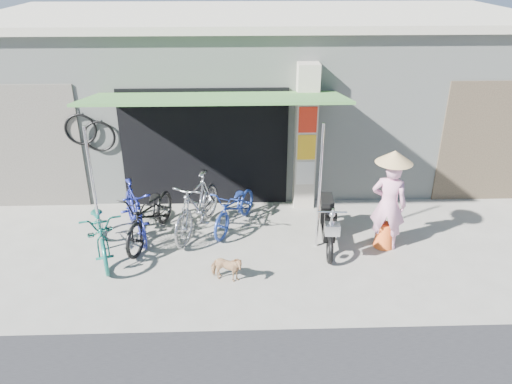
{
  "coord_description": "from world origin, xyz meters",
  "views": [
    {
      "loc": [
        -0.47,
        -7.06,
        4.88
      ],
      "look_at": [
        -0.2,
        1.0,
        1.0
      ],
      "focal_mm": 35.0,
      "sensor_mm": 36.0,
      "label": 1
    }
  ],
  "objects_px": {
    "bike_teal": "(101,230)",
    "moped": "(327,221)",
    "bike_navy": "(235,207)",
    "bike_silver": "(197,205)",
    "nun": "(389,201)",
    "street_dog": "(226,268)",
    "bike_black": "(151,214)",
    "bike_blue": "(135,211)"
  },
  "relations": [
    {
      "from": "bike_teal",
      "to": "bike_navy",
      "type": "distance_m",
      "value": 2.52
    },
    {
      "from": "street_dog",
      "to": "nun",
      "type": "distance_m",
      "value": 3.11
    },
    {
      "from": "bike_blue",
      "to": "bike_silver",
      "type": "xyz_separation_m",
      "value": [
        1.16,
        0.09,
        0.05
      ]
    },
    {
      "from": "bike_navy",
      "to": "street_dog",
      "type": "xyz_separation_m",
      "value": [
        -0.14,
        -1.79,
        -0.19
      ]
    },
    {
      "from": "bike_teal",
      "to": "bike_black",
      "type": "bearing_deg",
      "value": 15.33
    },
    {
      "from": "bike_silver",
      "to": "bike_navy",
      "type": "height_order",
      "value": "bike_silver"
    },
    {
      "from": "bike_teal",
      "to": "bike_silver",
      "type": "height_order",
      "value": "bike_silver"
    },
    {
      "from": "bike_blue",
      "to": "bike_black",
      "type": "distance_m",
      "value": 0.34
    },
    {
      "from": "bike_silver",
      "to": "moped",
      "type": "relative_size",
      "value": 1.09
    },
    {
      "from": "nun",
      "to": "bike_teal",
      "type": "bearing_deg",
      "value": 22.5
    },
    {
      "from": "bike_navy",
      "to": "street_dog",
      "type": "height_order",
      "value": "bike_navy"
    },
    {
      "from": "bike_black",
      "to": "bike_navy",
      "type": "height_order",
      "value": "bike_black"
    },
    {
      "from": "bike_navy",
      "to": "street_dog",
      "type": "relative_size",
      "value": 2.87
    },
    {
      "from": "bike_blue",
      "to": "bike_navy",
      "type": "distance_m",
      "value": 1.89
    },
    {
      "from": "bike_teal",
      "to": "bike_navy",
      "type": "bearing_deg",
      "value": 2.69
    },
    {
      "from": "bike_teal",
      "to": "street_dog",
      "type": "bearing_deg",
      "value": -40.24
    },
    {
      "from": "bike_navy",
      "to": "bike_blue",
      "type": "bearing_deg",
      "value": -146.74
    },
    {
      "from": "street_dog",
      "to": "moped",
      "type": "bearing_deg",
      "value": -40.87
    },
    {
      "from": "bike_silver",
      "to": "bike_navy",
      "type": "relative_size",
      "value": 1.15
    },
    {
      "from": "bike_silver",
      "to": "moped",
      "type": "xyz_separation_m",
      "value": [
        2.41,
        -0.48,
        -0.12
      ]
    },
    {
      "from": "bike_blue",
      "to": "nun",
      "type": "xyz_separation_m",
      "value": [
        4.6,
        -0.55,
        0.4
      ]
    },
    {
      "from": "bike_teal",
      "to": "street_dog",
      "type": "relative_size",
      "value": 3.31
    },
    {
      "from": "bike_teal",
      "to": "bike_navy",
      "type": "xyz_separation_m",
      "value": [
        2.34,
        0.92,
        -0.07
      ]
    },
    {
      "from": "bike_blue",
      "to": "street_dog",
      "type": "bearing_deg",
      "value": -64.01
    },
    {
      "from": "street_dog",
      "to": "bike_black",
      "type": "bearing_deg",
      "value": 62.43
    },
    {
      "from": "bike_navy",
      "to": "moped",
      "type": "relative_size",
      "value": 0.95
    },
    {
      "from": "nun",
      "to": "moped",
      "type": "bearing_deg",
      "value": 12.06
    },
    {
      "from": "bike_black",
      "to": "moped",
      "type": "relative_size",
      "value": 1.12
    },
    {
      "from": "moped",
      "to": "bike_silver",
      "type": "bearing_deg",
      "value": 173.35
    },
    {
      "from": "bike_black",
      "to": "bike_silver",
      "type": "distance_m",
      "value": 0.88
    },
    {
      "from": "bike_black",
      "to": "bike_silver",
      "type": "bearing_deg",
      "value": 30.62
    },
    {
      "from": "bike_navy",
      "to": "bike_silver",
      "type": "bearing_deg",
      "value": -142.14
    },
    {
      "from": "bike_navy",
      "to": "nun",
      "type": "height_order",
      "value": "nun"
    },
    {
      "from": "bike_blue",
      "to": "moped",
      "type": "xyz_separation_m",
      "value": [
        3.56,
        -0.38,
        -0.07
      ]
    },
    {
      "from": "bike_silver",
      "to": "nun",
      "type": "xyz_separation_m",
      "value": [
        3.44,
        -0.64,
        0.35
      ]
    },
    {
      "from": "street_dog",
      "to": "moped",
      "type": "xyz_separation_m",
      "value": [
        1.83,
        1.15,
        0.21
      ]
    },
    {
      "from": "bike_silver",
      "to": "nun",
      "type": "bearing_deg",
      "value": 10.27
    },
    {
      "from": "bike_teal",
      "to": "bike_navy",
      "type": "relative_size",
      "value": 1.15
    },
    {
      "from": "bike_silver",
      "to": "bike_navy",
      "type": "distance_m",
      "value": 0.74
    },
    {
      "from": "nun",
      "to": "bike_navy",
      "type": "bearing_deg",
      "value": 4.82
    },
    {
      "from": "bike_silver",
      "to": "bike_teal",
      "type": "bearing_deg",
      "value": -133.89
    },
    {
      "from": "bike_teal",
      "to": "moped",
      "type": "height_order",
      "value": "bike_teal"
    }
  ]
}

